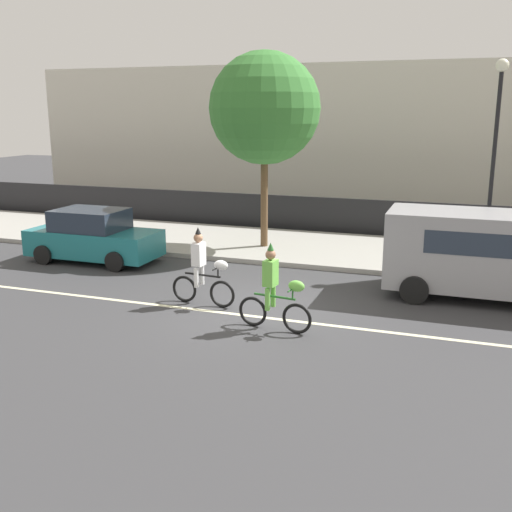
{
  "coord_description": "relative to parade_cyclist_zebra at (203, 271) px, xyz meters",
  "views": [
    {
      "loc": [
        4.53,
        -12.8,
        4.62
      ],
      "look_at": [
        -0.4,
        1.2,
        1.0
      ],
      "focal_mm": 42.0,
      "sensor_mm": 36.0,
      "label": 1
    }
  ],
  "objects": [
    {
      "name": "ground_plane",
      "position": [
        1.3,
        0.1,
        -0.84
      ],
      "size": [
        80.0,
        80.0,
        0.0
      ],
      "primitive_type": "plane",
      "color": "#38383A"
    },
    {
      "name": "road_centre_line",
      "position": [
        1.3,
        -0.4,
        -0.84
      ],
      "size": [
        36.0,
        0.14,
        0.01
      ],
      "primitive_type": "cube",
      "color": "beige",
      "rests_on": "ground"
    },
    {
      "name": "sidewalk_curb",
      "position": [
        1.3,
        6.6,
        -0.77
      ],
      "size": [
        60.0,
        5.0,
        0.15
      ],
      "primitive_type": "cube",
      "color": "#9E9B93",
      "rests_on": "ground"
    },
    {
      "name": "fence_line",
      "position": [
        1.3,
        9.5,
        -0.14
      ],
      "size": [
        40.0,
        0.08,
        1.4
      ],
      "primitive_type": "cube",
      "color": "black",
      "rests_on": "ground"
    },
    {
      "name": "building_backdrop",
      "position": [
        -1.18,
        18.1,
        2.49
      ],
      "size": [
        28.0,
        8.0,
        6.67
      ],
      "primitive_type": "cube",
      "color": "beige",
      "rests_on": "ground"
    },
    {
      "name": "parade_cyclist_zebra",
      "position": [
        0.0,
        0.0,
        0.0
      ],
      "size": [
        1.72,
        0.5,
        1.92
      ],
      "color": "black",
      "rests_on": "ground"
    },
    {
      "name": "parade_cyclist_lime",
      "position": [
        2.16,
        -1.06,
        0.0
      ],
      "size": [
        1.71,
        0.51,
        1.92
      ],
      "color": "black",
      "rests_on": "ground"
    },
    {
      "name": "parked_van_grey",
      "position": [
        6.6,
        2.8,
        0.44
      ],
      "size": [
        5.0,
        2.22,
        2.18
      ],
      "color": "#99999E",
      "rests_on": "ground"
    },
    {
      "name": "parked_car_teal",
      "position": [
        -5.04,
        2.85,
        -0.06
      ],
      "size": [
        4.1,
        1.92,
        1.64
      ],
      "color": "#1E727A",
      "rests_on": "ground"
    },
    {
      "name": "street_lamp_post",
      "position": [
        6.51,
        5.86,
        3.15
      ],
      "size": [
        0.36,
        0.36,
        5.86
      ],
      "color": "black",
      "rests_on": "sidewalk_curb"
    },
    {
      "name": "street_tree_near_lamp",
      "position": [
        -0.49,
        6.06,
        3.83
      ],
      "size": [
        3.6,
        3.6,
        6.34
      ],
      "color": "brown",
      "rests_on": "sidewalk_curb"
    }
  ]
}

